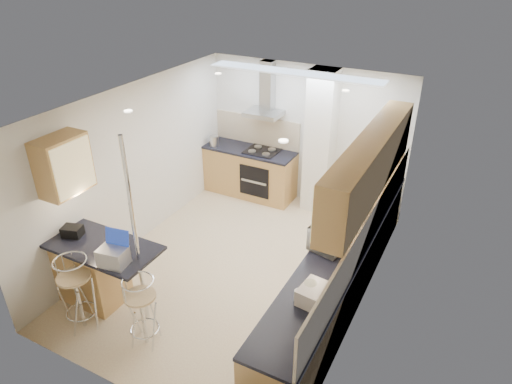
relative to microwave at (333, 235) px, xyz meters
The scene contains 16 objects.
ground 1.77m from the microwave, behind, with size 4.80×4.80×0.00m, color tan.
room_shell 1.27m from the microwave, 155.87° to the left, with size 3.64×4.84×2.51m.
right_counter 0.64m from the microwave, 47.24° to the left, with size 0.63×4.40×0.92m.
back_counter 3.28m from the microwave, 136.80° to the left, with size 1.70×0.63×0.92m.
peninsula 2.92m from the microwave, 152.00° to the right, with size 1.47×0.72×0.94m.
microwave is the anchor object (origin of this frame).
laptop 2.62m from the microwave, 143.55° to the right, with size 0.32×0.24×0.22m, color #A6A7AE.
bag 3.29m from the microwave, 155.79° to the right, with size 0.24×0.18×0.13m, color black.
bar_stool_near 3.18m from the microwave, 144.76° to the right, with size 0.42×0.42×1.02m, color tan, non-canonical shape.
bar_stool_end 2.44m from the microwave, 135.52° to the right, with size 0.38×0.38×0.94m, color tan, non-canonical shape.
jar_a 0.46m from the microwave, 87.56° to the left, with size 0.12×0.12×0.17m, color beige.
jar_b 1.24m from the microwave, 86.33° to the left, with size 0.11×0.11×0.16m, color beige.
jar_c 1.01m from the microwave, 84.59° to the right, with size 0.14×0.14×0.18m, color #AEAB8B.
jar_d 1.12m from the microwave, 89.15° to the right, with size 0.10×0.10×0.13m, color silver.
bread_bin 1.06m from the microwave, 81.41° to the right, with size 0.27×0.35×0.18m, color beige.
kettle 3.62m from the microwave, 145.94° to the left, with size 0.16×0.16×0.20m, color #A8ABAD.
Camera 1 is at (2.71, -4.67, 4.20)m, focal length 32.00 mm.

